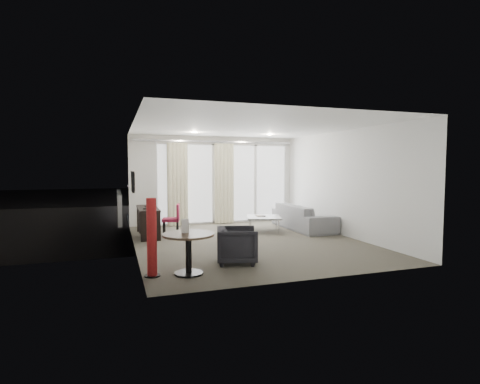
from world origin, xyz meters
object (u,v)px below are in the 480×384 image
object	(u,v)px
tub_armchair	(237,245)
coffee_table	(264,224)
rattan_chair_b	(257,200)
round_table	(189,254)
rattan_chair_a	(227,204)
sofa	(303,217)
red_lamp	(152,237)
desk_chair	(171,220)
desk	(148,222)

from	to	relation	value
tub_armchair	coffee_table	distance (m)	3.31
tub_armchair	rattan_chair_b	bearing A→B (deg)	-9.33
tub_armchair	round_table	bearing A→B (deg)	128.43
tub_armchair	rattan_chair_a	world-z (taller)	rattan_chair_a
rattan_chair_b	sofa	bearing A→B (deg)	-76.47
coffee_table	rattan_chair_b	world-z (taller)	rattan_chair_b
tub_armchair	coffee_table	bearing A→B (deg)	-15.74
coffee_table	rattan_chair_b	size ratio (longest dim) A/B	0.96
red_lamp	rattan_chair_b	bearing A→B (deg)	57.36
round_table	red_lamp	xyz separation A→B (m)	(-0.56, 0.07, 0.29)
rattan_chair_b	desk_chair	bearing A→B (deg)	-120.25
desk	tub_armchair	bearing A→B (deg)	-67.80
coffee_table	sofa	xyz separation A→B (m)	(1.18, 0.02, 0.14)
sofa	rattan_chair_b	world-z (taller)	rattan_chair_b
round_table	tub_armchair	world-z (taller)	round_table
rattan_chair_a	rattan_chair_b	size ratio (longest dim) A/B	0.84
desk	desk_chair	bearing A→B (deg)	-19.56
desk_chair	rattan_chair_a	size ratio (longest dim) A/B	1.04
round_table	coffee_table	world-z (taller)	round_table
desk_chair	sofa	bearing A→B (deg)	11.80
coffee_table	rattan_chair_b	distance (m)	4.00
red_lamp	coffee_table	distance (m)	4.54
desk	desk_chair	world-z (taller)	desk_chair
round_table	red_lamp	distance (m)	0.64
desk_chair	round_table	world-z (taller)	desk_chair
rattan_chair_a	desk	bearing A→B (deg)	-113.10
coffee_table	round_table	bearing A→B (deg)	-128.78
tub_armchair	rattan_chair_a	bearing A→B (deg)	-0.47
desk_chair	coffee_table	xyz separation A→B (m)	(2.43, -0.10, -0.20)
coffee_table	rattan_chair_a	xyz separation A→B (m)	(0.08, 3.63, 0.18)
desk_chair	sofa	world-z (taller)	desk_chair
red_lamp	rattan_chair_a	world-z (taller)	red_lamp
desk_chair	round_table	size ratio (longest dim) A/B	0.96
tub_armchair	coffee_table	world-z (taller)	tub_armchair
round_table	sofa	size ratio (longest dim) A/B	0.36
desk_chair	rattan_chair_b	world-z (taller)	rattan_chair_b
desk	tub_armchair	size ratio (longest dim) A/B	2.12
desk	rattan_chair_b	bearing A→B (deg)	39.40
tub_armchair	rattan_chair_b	xyz separation A→B (m)	(2.96, 6.63, 0.13)
sofa	rattan_chair_b	bearing A→B (deg)	-1.50
red_lamp	rattan_chair_b	xyz separation A→B (m)	(4.47, 6.98, -0.16)
coffee_table	rattan_chair_a	world-z (taller)	rattan_chair_a
rattan_chair_a	coffee_table	bearing A→B (deg)	-72.01
sofa	tub_armchair	bearing A→B (deg)	135.20
desk	desk_chair	xyz separation A→B (m)	(0.53, -0.19, 0.05)
desk_chair	tub_armchair	world-z (taller)	desk_chair
round_table	tub_armchair	bearing A→B (deg)	23.73
red_lamp	tub_armchair	distance (m)	1.58
round_table	red_lamp	world-z (taller)	red_lamp
sofa	rattan_chair_a	distance (m)	3.77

